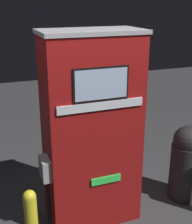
# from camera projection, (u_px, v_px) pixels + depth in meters

# --- Properties ---
(gas_pump) EXTENTS (1.09, 0.56, 2.12)m
(gas_pump) POSITION_uv_depth(u_px,v_px,m) (92.00, 132.00, 3.31)
(gas_pump) COLOR maroon
(gas_pump) RESTS_ON ground_plane
(trash_bin) EXTENTS (0.38, 0.38, 0.97)m
(trash_bin) POSITION_uv_depth(u_px,v_px,m) (186.00, 162.00, 3.85)
(trash_bin) COLOR #232326
(trash_bin) RESTS_ON ground_plane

